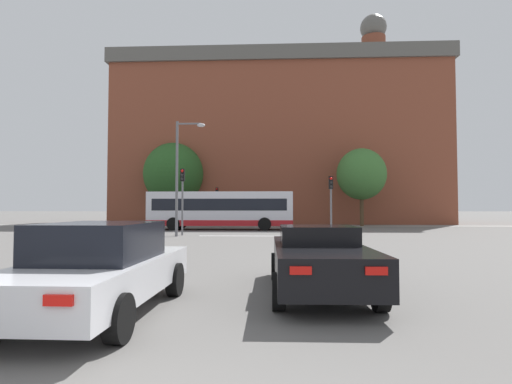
{
  "coord_description": "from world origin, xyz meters",
  "views": [
    {
      "loc": [
        1.0,
        -2.08,
        1.72
      ],
      "look_at": [
        -0.3,
        25.72,
        2.83
      ],
      "focal_mm": 28.0,
      "sensor_mm": 36.0,
      "label": 1
    }
  ],
  "objects_px": {
    "car_roadster_right": "(318,258)",
    "pedestrian_walking_east": "(264,216)",
    "pedestrian_walking_west": "(165,215)",
    "traffic_light_near_left": "(182,190)",
    "street_lamp_junction": "(182,166)",
    "car_saloon_left": "(101,268)",
    "bus_crossing_lead": "(221,210)",
    "traffic_light_near_right": "(331,195)",
    "traffic_light_far_left": "(217,200)",
    "pedestrian_waiting": "(166,214)"
  },
  "relations": [
    {
      "from": "bus_crossing_lead",
      "to": "traffic_light_far_left",
      "type": "distance_m",
      "value": 6.43
    },
    {
      "from": "traffic_light_far_left",
      "to": "street_lamp_junction",
      "type": "relative_size",
      "value": 0.52
    },
    {
      "from": "car_saloon_left",
      "to": "pedestrian_walking_east",
      "type": "height_order",
      "value": "pedestrian_walking_east"
    },
    {
      "from": "street_lamp_junction",
      "to": "pedestrian_waiting",
      "type": "bearing_deg",
      "value": 108.75
    },
    {
      "from": "car_roadster_right",
      "to": "street_lamp_junction",
      "type": "xyz_separation_m",
      "value": [
        -6.54,
        15.69,
        3.57
      ]
    },
    {
      "from": "traffic_light_near_left",
      "to": "bus_crossing_lead",
      "type": "bearing_deg",
      "value": 76.27
    },
    {
      "from": "pedestrian_waiting",
      "to": "pedestrian_walking_east",
      "type": "relative_size",
      "value": 1.12
    },
    {
      "from": "car_roadster_right",
      "to": "bus_crossing_lead",
      "type": "relative_size",
      "value": 0.42
    },
    {
      "from": "car_roadster_right",
      "to": "pedestrian_waiting",
      "type": "bearing_deg",
      "value": 110.0
    },
    {
      "from": "street_lamp_junction",
      "to": "pedestrian_walking_east",
      "type": "height_order",
      "value": "street_lamp_junction"
    },
    {
      "from": "traffic_light_near_left",
      "to": "pedestrian_walking_east",
      "type": "relative_size",
      "value": 2.61
    },
    {
      "from": "bus_crossing_lead",
      "to": "traffic_light_near_left",
      "type": "bearing_deg",
      "value": -13.73
    },
    {
      "from": "car_roadster_right",
      "to": "traffic_light_near_left",
      "type": "xyz_separation_m",
      "value": [
        -6.71,
        16.68,
        2.13
      ]
    },
    {
      "from": "car_saloon_left",
      "to": "traffic_light_far_left",
      "type": "distance_m",
      "value": 31.37
    },
    {
      "from": "traffic_light_near_right",
      "to": "traffic_light_far_left",
      "type": "xyz_separation_m",
      "value": [
        -9.01,
        12.5,
        -0.03
      ]
    },
    {
      "from": "pedestrian_walking_east",
      "to": "traffic_light_near_right",
      "type": "bearing_deg",
      "value": -165.73
    },
    {
      "from": "traffic_light_near_right",
      "to": "car_saloon_left",
      "type": "bearing_deg",
      "value": -108.76
    },
    {
      "from": "traffic_light_near_left",
      "to": "traffic_light_far_left",
      "type": "bearing_deg",
      "value": 88.48
    },
    {
      "from": "traffic_light_near_left",
      "to": "street_lamp_junction",
      "type": "relative_size",
      "value": 0.6
    },
    {
      "from": "bus_crossing_lead",
      "to": "traffic_light_far_left",
      "type": "bearing_deg",
      "value": -168.77
    },
    {
      "from": "traffic_light_near_left",
      "to": "pedestrian_walking_east",
      "type": "distance_m",
      "value": 14.85
    },
    {
      "from": "traffic_light_far_left",
      "to": "traffic_light_near_left",
      "type": "bearing_deg",
      "value": -91.52
    },
    {
      "from": "traffic_light_near_left",
      "to": "pedestrian_walking_west",
      "type": "bearing_deg",
      "value": 109.88
    },
    {
      "from": "car_roadster_right",
      "to": "pedestrian_walking_east",
      "type": "bearing_deg",
      "value": 92.94
    },
    {
      "from": "traffic_light_near_right",
      "to": "car_roadster_right",
      "type": "bearing_deg",
      "value": -98.86
    },
    {
      "from": "traffic_light_near_right",
      "to": "pedestrian_waiting",
      "type": "height_order",
      "value": "traffic_light_near_right"
    },
    {
      "from": "car_roadster_right",
      "to": "traffic_light_near_left",
      "type": "height_order",
      "value": "traffic_light_near_left"
    },
    {
      "from": "traffic_light_near_left",
      "to": "pedestrian_waiting",
      "type": "xyz_separation_m",
      "value": [
        -4.91,
        13.99,
        -1.75
      ]
    },
    {
      "from": "car_roadster_right",
      "to": "traffic_light_near_left",
      "type": "relative_size",
      "value": 1.13
    },
    {
      "from": "bus_crossing_lead",
      "to": "pedestrian_waiting",
      "type": "xyz_separation_m",
      "value": [
        -6.49,
        7.54,
        -0.52
      ]
    },
    {
      "from": "car_saloon_left",
      "to": "pedestrian_walking_east",
      "type": "xyz_separation_m",
      "value": [
        1.75,
        32.44,
        0.19
      ]
    },
    {
      "from": "street_lamp_junction",
      "to": "car_saloon_left",
      "type": "bearing_deg",
      "value": -80.86
    },
    {
      "from": "pedestrian_waiting",
      "to": "street_lamp_junction",
      "type": "bearing_deg",
      "value": -111.57
    },
    {
      "from": "traffic_light_far_left",
      "to": "pedestrian_walking_west",
      "type": "xyz_separation_m",
      "value": [
        -5.32,
        1.07,
        -1.45
      ]
    },
    {
      "from": "pedestrian_walking_west",
      "to": "car_roadster_right",
      "type": "bearing_deg",
      "value": 100.71
    },
    {
      "from": "street_lamp_junction",
      "to": "pedestrian_walking_west",
      "type": "bearing_deg",
      "value": 109.25
    },
    {
      "from": "car_roadster_right",
      "to": "traffic_light_near_right",
      "type": "distance_m",
      "value": 17.19
    },
    {
      "from": "bus_crossing_lead",
      "to": "car_roadster_right",
      "type": "bearing_deg",
      "value": 12.52
    },
    {
      "from": "traffic_light_far_left",
      "to": "pedestrian_walking_west",
      "type": "distance_m",
      "value": 5.61
    },
    {
      "from": "car_roadster_right",
      "to": "bus_crossing_lead",
      "type": "xyz_separation_m",
      "value": [
        -5.14,
        23.14,
        0.9
      ]
    },
    {
      "from": "pedestrian_waiting",
      "to": "pedestrian_walking_west",
      "type": "height_order",
      "value": "pedestrian_waiting"
    },
    {
      "from": "car_roadster_right",
      "to": "traffic_light_far_left",
      "type": "distance_m",
      "value": 30.13
    },
    {
      "from": "car_saloon_left",
      "to": "pedestrian_waiting",
      "type": "xyz_separation_m",
      "value": [
        -7.9,
        32.5,
        0.33
      ]
    },
    {
      "from": "traffic_light_far_left",
      "to": "bus_crossing_lead",
      "type": "bearing_deg",
      "value": -78.77
    },
    {
      "from": "car_saloon_left",
      "to": "traffic_light_near_right",
      "type": "relative_size",
      "value": 1.22
    },
    {
      "from": "traffic_light_near_right",
      "to": "street_lamp_junction",
      "type": "distance_m",
      "value": 9.41
    },
    {
      "from": "pedestrian_walking_west",
      "to": "pedestrian_walking_east",
      "type": "bearing_deg",
      "value": 170.71
    },
    {
      "from": "traffic_light_near_right",
      "to": "pedestrian_walking_west",
      "type": "xyz_separation_m",
      "value": [
        -14.33,
        13.57,
        -1.48
      ]
    },
    {
      "from": "street_lamp_junction",
      "to": "pedestrian_walking_east",
      "type": "bearing_deg",
      "value": 73.0
    },
    {
      "from": "car_saloon_left",
      "to": "traffic_light_far_left",
      "type": "xyz_separation_m",
      "value": [
        -2.65,
        31.21,
        1.74
      ]
    }
  ]
}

